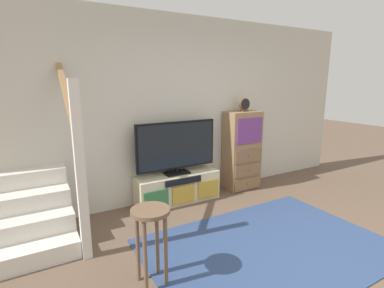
{
  "coord_description": "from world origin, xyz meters",
  "views": [
    {
      "loc": [
        -2.15,
        -1.48,
        1.78
      ],
      "look_at": [
        -0.37,
        1.64,
        1.0
      ],
      "focal_mm": 27.44,
      "sensor_mm": 36.0,
      "label": 1
    }
  ],
  "objects_px": {
    "media_console": "(178,188)",
    "television": "(177,146)",
    "desk_clock": "(244,105)",
    "side_cabinet": "(242,151)",
    "bar_stool_near": "(151,229)"
  },
  "relations": [
    {
      "from": "television",
      "to": "bar_stool_near",
      "type": "bearing_deg",
      "value": -123.86
    },
    {
      "from": "side_cabinet",
      "to": "bar_stool_near",
      "type": "xyz_separation_m",
      "value": [
        -2.22,
        -1.5,
        -0.12
      ]
    },
    {
      "from": "side_cabinet",
      "to": "bar_stool_near",
      "type": "height_order",
      "value": "side_cabinet"
    },
    {
      "from": "media_console",
      "to": "side_cabinet",
      "type": "relative_size",
      "value": 0.98
    },
    {
      "from": "television",
      "to": "desk_clock",
      "type": "height_order",
      "value": "desk_clock"
    },
    {
      "from": "side_cabinet",
      "to": "desk_clock",
      "type": "distance_m",
      "value": 0.75
    },
    {
      "from": "television",
      "to": "side_cabinet",
      "type": "distance_m",
      "value": 1.22
    },
    {
      "from": "media_console",
      "to": "television",
      "type": "distance_m",
      "value": 0.63
    },
    {
      "from": "side_cabinet",
      "to": "media_console",
      "type": "bearing_deg",
      "value": -179.51
    },
    {
      "from": "media_console",
      "to": "television",
      "type": "relative_size",
      "value": 1.03
    },
    {
      "from": "side_cabinet",
      "to": "desk_clock",
      "type": "xyz_separation_m",
      "value": [
        0.0,
        -0.01,
        0.75
      ]
    },
    {
      "from": "television",
      "to": "side_cabinet",
      "type": "xyz_separation_m",
      "value": [
        1.2,
        -0.01,
        -0.2
      ]
    },
    {
      "from": "desk_clock",
      "to": "television",
      "type": "bearing_deg",
      "value": 178.64
    },
    {
      "from": "television",
      "to": "side_cabinet",
      "type": "height_order",
      "value": "side_cabinet"
    },
    {
      "from": "television",
      "to": "desk_clock",
      "type": "bearing_deg",
      "value": -1.36
    }
  ]
}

